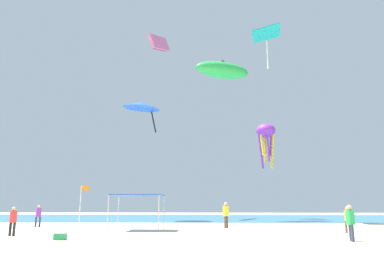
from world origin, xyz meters
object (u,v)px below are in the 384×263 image
(person_central, at_px, (13,219))
(kite_inflatable_green, at_px, (222,70))
(kite_delta_blue, at_px, (142,105))
(kite_parafoil_pink, at_px, (159,43))
(canopy_tent, at_px, (138,196))
(person_near_tent, at_px, (350,220))
(person_leftmost, at_px, (38,214))
(person_rightmost, at_px, (348,218))
(person_far_shore, at_px, (226,213))
(kite_diamond_teal, at_px, (266,35))
(banner_flag, at_px, (81,202))
(kite_octopus_purple, at_px, (266,133))
(cooler_box, at_px, (60,236))

(person_central, relative_size, kite_inflatable_green, 0.23)
(kite_delta_blue, relative_size, kite_parafoil_pink, 0.97)
(canopy_tent, distance_m, kite_inflatable_green, 21.01)
(person_near_tent, bearing_deg, person_leftmost, -110.33)
(person_rightmost, distance_m, person_far_shore, 8.44)
(kite_delta_blue, distance_m, kite_diamond_teal, 15.31)
(person_central, height_order, person_rightmost, person_central)
(person_far_shore, height_order, kite_parafoil_pink, kite_parafoil_pink)
(banner_flag, height_order, kite_parafoil_pink, kite_parafoil_pink)
(person_leftmost, distance_m, kite_inflatable_green, 24.11)
(person_central, xyz_separation_m, person_far_shore, (12.19, 7.19, 0.17))
(person_far_shore, relative_size, kite_parafoil_pink, 0.31)
(person_central, distance_m, kite_diamond_teal, 28.69)
(banner_flag, bearing_deg, person_far_shore, 13.01)
(kite_octopus_purple, bearing_deg, kite_diamond_teal, -130.98)
(kite_delta_blue, bearing_deg, person_leftmost, 6.92)
(person_central, distance_m, banner_flag, 5.35)
(person_rightmost, xyz_separation_m, kite_parafoil_pink, (-14.82, 20.23, 21.68))
(person_leftmost, bearing_deg, person_near_tent, 142.96)
(person_rightmost, bearing_deg, person_near_tent, 70.29)
(cooler_box, height_order, kite_diamond_teal, kite_diamond_teal)
(person_rightmost, bearing_deg, kite_inflatable_green, -66.34)
(person_rightmost, bearing_deg, kite_diamond_teal, -78.85)
(kite_inflatable_green, bearing_deg, person_far_shore, 66.33)
(person_leftmost, bearing_deg, kite_delta_blue, -131.90)
(cooler_box, xyz_separation_m, kite_diamond_teal, (13.47, 16.38, 18.80))
(kite_inflatable_green, bearing_deg, kite_parafoil_pink, -52.73)
(person_near_tent, bearing_deg, kite_inflatable_green, -160.35)
(person_central, bearing_deg, kite_delta_blue, 96.22)
(person_leftmost, distance_m, kite_parafoil_pink, 27.42)
(kite_octopus_purple, bearing_deg, banner_flag, -166.01)
(person_near_tent, height_order, banner_flag, banner_flag)
(person_near_tent, relative_size, person_far_shore, 0.90)
(person_central, bearing_deg, person_near_tent, 11.11)
(person_leftmost, height_order, person_far_shore, person_far_shore)
(canopy_tent, bearing_deg, person_rightmost, -6.84)
(canopy_tent, height_order, cooler_box, canopy_tent)
(person_rightmost, xyz_separation_m, cooler_box, (-15.78, -4.85, -0.75))
(banner_flag, distance_m, kite_delta_blue, 16.61)
(person_leftmost, relative_size, banner_flag, 0.55)
(banner_flag, bearing_deg, kite_diamond_teal, 32.26)
(person_central, xyz_separation_m, banner_flag, (2.05, 4.85, 0.92))
(person_rightmost, distance_m, kite_inflatable_green, 23.04)
(cooler_box, xyz_separation_m, kite_octopus_purple, (14.43, 25.10, 10.19))
(cooler_box, bearing_deg, banner_flag, 102.74)
(kite_parafoil_pink, bearing_deg, person_rightmost, 49.40)
(canopy_tent, xyz_separation_m, kite_octopus_purple, (11.94, 18.66, 8.11))
(person_near_tent, bearing_deg, person_far_shore, -143.76)
(person_rightmost, xyz_separation_m, kite_delta_blue, (-15.81, 14.72, 11.56))
(kite_delta_blue, xyz_separation_m, kite_inflatable_green, (9.04, 0.61, 4.25))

